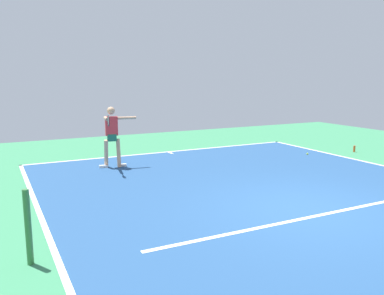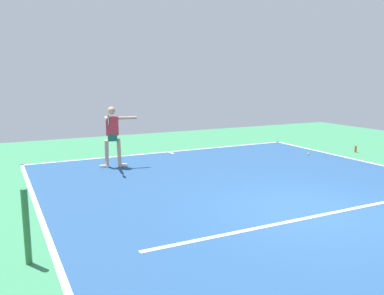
# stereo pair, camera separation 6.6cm
# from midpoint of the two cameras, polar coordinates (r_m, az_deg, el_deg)

# --- Properties ---
(ground_plane) EXTENTS (22.92, 22.92, 0.00)m
(ground_plane) POSITION_cam_midpoint_polar(r_m,az_deg,el_deg) (8.18, 16.10, -8.53)
(ground_plane) COLOR #388456
(court_surface) EXTENTS (9.52, 13.75, 0.00)m
(court_surface) POSITION_cam_midpoint_polar(r_m,az_deg,el_deg) (8.18, 16.10, -8.51)
(court_surface) COLOR navy
(court_surface) RESTS_ON ground_plane
(court_line_baseline_near) EXTENTS (9.52, 0.10, 0.01)m
(court_line_baseline_near) POSITION_cam_midpoint_polar(r_m,az_deg,el_deg) (13.79, -3.55, -0.62)
(court_line_baseline_near) COLOR white
(court_line_baseline_near) RESTS_ON ground_plane
(court_line_sideline_right) EXTENTS (0.10, 13.75, 0.01)m
(court_line_sideline_right) POSITION_cam_midpoint_polar(r_m,az_deg,el_deg) (6.20, -19.00, -14.79)
(court_line_sideline_right) COLOR white
(court_line_sideline_right) RESTS_ON ground_plane
(court_line_service) EXTENTS (7.14, 0.10, 0.01)m
(court_line_service) POSITION_cam_midpoint_polar(r_m,az_deg,el_deg) (7.95, 17.78, -9.14)
(court_line_service) COLOR white
(court_line_service) RESTS_ON ground_plane
(court_line_centre_mark) EXTENTS (0.10, 0.30, 0.01)m
(court_line_centre_mark) POSITION_cam_midpoint_polar(r_m,az_deg,el_deg) (13.61, -3.21, -0.75)
(court_line_centre_mark) COLOR white
(court_line_centre_mark) RESTS_ON ground_plane
(net_post) EXTENTS (0.09, 0.09, 1.07)m
(net_post) POSITION_cam_midpoint_polar(r_m,az_deg,el_deg) (5.97, -22.67, -10.49)
(net_post) COLOR #38753D
(net_post) RESTS_ON ground_plane
(tennis_player) EXTENTS (1.09, 1.17, 1.74)m
(tennis_player) POSITION_cam_midpoint_polar(r_m,az_deg,el_deg) (11.49, -11.52, 2.07)
(tennis_player) COLOR tan
(tennis_player) RESTS_ON ground_plane
(tennis_ball_near_service_line) EXTENTS (0.07, 0.07, 0.07)m
(tennis_ball_near_service_line) POSITION_cam_midpoint_polar(r_m,az_deg,el_deg) (13.78, 16.03, -0.87)
(tennis_ball_near_service_line) COLOR #C6E53D
(tennis_ball_near_service_line) RESTS_ON ground_plane
(water_bottle) EXTENTS (0.07, 0.07, 0.22)m
(water_bottle) POSITION_cam_midpoint_polar(r_m,az_deg,el_deg) (14.81, 22.06, -0.17)
(water_bottle) COLOR #D84C1E
(water_bottle) RESTS_ON ground_plane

